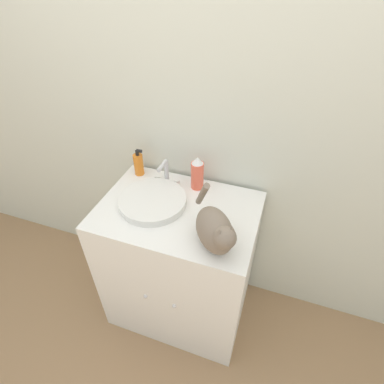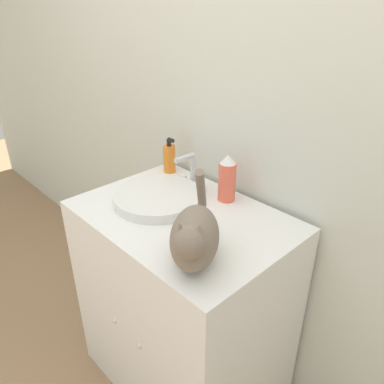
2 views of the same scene
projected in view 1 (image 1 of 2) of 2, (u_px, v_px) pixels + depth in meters
ground_plane at (165, 343)px, 1.85m from camera, size 8.00×8.00×0.00m
wall_back at (199, 114)px, 1.52m from camera, size 6.00×0.05×2.50m
vanity_cabinet at (180, 264)px, 1.78m from camera, size 0.81×0.58×0.88m
sink_basin at (153, 201)px, 1.53m from camera, size 0.35×0.35×0.04m
faucet at (166, 174)px, 1.63m from camera, size 0.15×0.11×0.16m
cat at (215, 230)px, 1.26m from camera, size 0.27×0.32×0.26m
soap_bottle at (139, 164)px, 1.70m from camera, size 0.06×0.05×0.17m
spray_bottle at (197, 173)px, 1.59m from camera, size 0.07×0.07×0.19m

